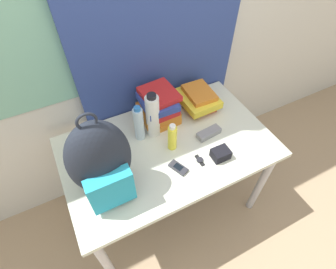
% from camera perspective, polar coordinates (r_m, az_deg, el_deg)
% --- Properties ---
extents(ground_plane, '(12.00, 12.00, 0.00)m').
position_cam_1_polar(ground_plane, '(2.00, 5.17, -22.83)').
color(ground_plane, '#9E8466').
extents(wall_back, '(6.00, 0.06, 2.50)m').
position_cam_1_polar(wall_back, '(1.50, -8.69, 23.23)').
color(wall_back, beige).
rests_on(wall_back, ground_plane).
extents(curtain_blue, '(1.02, 0.04, 2.50)m').
position_cam_1_polar(curtain_blue, '(1.51, -1.88, 23.80)').
color(curtain_blue, navy).
rests_on(curtain_blue, ground_plane).
extents(desk, '(1.21, 0.73, 0.71)m').
position_cam_1_polar(desk, '(1.58, 0.00, -4.42)').
color(desk, beige).
rests_on(desk, ground_plane).
extents(backpack, '(0.29, 0.25, 0.52)m').
position_cam_1_polar(backpack, '(1.21, -14.45, -5.84)').
color(backpack, '#1E232D').
rests_on(backpack, desk).
extents(book_stack_left, '(0.23, 0.24, 0.21)m').
position_cam_1_polar(book_stack_left, '(1.58, -2.01, 5.96)').
color(book_stack_left, orange).
rests_on(book_stack_left, desk).
extents(book_stack_center, '(0.22, 0.27, 0.12)m').
position_cam_1_polar(book_stack_center, '(1.72, 6.53, 7.78)').
color(book_stack_center, red).
rests_on(book_stack_center, desk).
extents(water_bottle, '(0.06, 0.06, 0.24)m').
position_cam_1_polar(water_bottle, '(1.48, -6.35, 2.35)').
color(water_bottle, silver).
rests_on(water_bottle, desk).
extents(sports_bottle, '(0.08, 0.08, 0.30)m').
position_cam_1_polar(sports_bottle, '(1.48, -3.36, 4.08)').
color(sports_bottle, white).
rests_on(sports_bottle, desk).
extents(sunscreen_bottle, '(0.05, 0.05, 0.18)m').
position_cam_1_polar(sunscreen_bottle, '(1.44, 0.94, -0.63)').
color(sunscreen_bottle, yellow).
rests_on(sunscreen_bottle, desk).
extents(cell_phone, '(0.09, 0.12, 0.02)m').
position_cam_1_polar(cell_phone, '(1.42, 2.24, -7.23)').
color(cell_phone, '#2D2D33').
rests_on(cell_phone, desk).
extents(sunglasses_case, '(0.15, 0.07, 0.04)m').
position_cam_1_polar(sunglasses_case, '(1.57, 8.87, 0.33)').
color(sunglasses_case, gray).
rests_on(sunglasses_case, desk).
extents(camera_pouch, '(0.10, 0.08, 0.06)m').
position_cam_1_polar(camera_pouch, '(1.47, 11.38, -4.15)').
color(camera_pouch, black).
rests_on(camera_pouch, desk).
extents(wristwatch, '(0.04, 0.08, 0.01)m').
position_cam_1_polar(wristwatch, '(1.46, 6.92, -5.55)').
color(wristwatch, black).
rests_on(wristwatch, desk).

